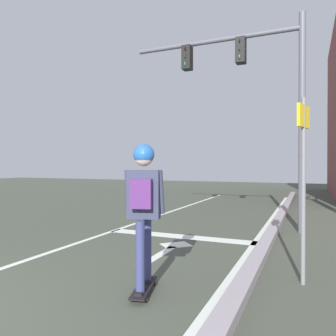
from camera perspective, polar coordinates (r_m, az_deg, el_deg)
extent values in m
cube|color=silver|center=(8.58, -8.02, -10.29)|extent=(0.12, 20.00, 0.01)
cube|color=silver|center=(7.45, 15.16, -11.96)|extent=(0.12, 20.00, 0.01)
cube|color=silver|center=(7.53, 2.37, -11.80)|extent=(3.51, 0.40, 0.01)
cube|color=silver|center=(6.02, -1.69, -14.96)|extent=(0.16, 1.40, 0.01)
cube|color=silver|center=(6.78, 1.42, -13.20)|extent=(0.71, 0.71, 0.01)
cube|color=#9A9298|center=(7.40, 17.12, -11.51)|extent=(0.24, 24.00, 0.14)
cube|color=black|center=(4.39, -4.22, -19.98)|extent=(0.39, 0.84, 0.02)
cube|color=#B2B2B7|center=(4.65, -3.42, -18.97)|extent=(0.16, 0.09, 0.01)
cylinder|color=#2D2C22|center=(4.68, -4.57, -19.26)|extent=(0.04, 0.06, 0.05)
cylinder|color=#2D2C22|center=(4.65, -2.26, -19.41)|extent=(0.04, 0.06, 0.05)
cube|color=#B2B2B7|center=(4.15, -5.12, -21.46)|extent=(0.16, 0.09, 0.01)
cylinder|color=#2D2C22|center=(4.18, -6.42, -21.76)|extent=(0.04, 0.06, 0.05)
cylinder|color=#2D2C22|center=(4.14, -3.81, -21.98)|extent=(0.04, 0.06, 0.05)
cylinder|color=navy|center=(4.45, -3.63, -13.78)|extent=(0.11, 0.11, 0.86)
cube|color=black|center=(4.57, -3.62, -18.84)|extent=(0.15, 0.25, 0.03)
cylinder|color=navy|center=(4.07, -4.87, -15.16)|extent=(0.11, 0.11, 0.86)
cube|color=black|center=(4.20, -4.87, -20.62)|extent=(0.15, 0.25, 0.03)
cube|color=#353A53|center=(4.13, -4.23, -4.57)|extent=(0.44, 0.28, 0.60)
cylinder|color=#353A53|center=(4.21, -6.95, -4.10)|extent=(0.07, 0.11, 0.55)
cylinder|color=#353A53|center=(4.12, -1.25, -4.20)|extent=(0.07, 0.14, 0.55)
sphere|color=beige|center=(4.12, -4.23, 1.95)|extent=(0.24, 0.24, 0.24)
sphere|color=#2762B4|center=(4.12, -4.23, 2.36)|extent=(0.27, 0.27, 0.27)
cube|color=#55296C|center=(4.00, -4.67, -4.46)|extent=(0.29, 0.20, 0.36)
cylinder|color=#5A5A65|center=(8.44, 22.28, 7.28)|extent=(0.16, 0.16, 5.22)
cylinder|color=#5A5A65|center=(9.28, 7.86, 21.02)|extent=(4.33, 0.12, 0.12)
cube|color=black|center=(9.01, 12.55, 19.29)|extent=(0.24, 0.28, 0.64)
cylinder|color=#3A0605|center=(8.94, 12.36, 20.81)|extent=(0.02, 0.10, 0.10)
cylinder|color=#3C3106|center=(8.87, 12.36, 19.60)|extent=(0.02, 0.10, 0.10)
cylinder|color=green|center=(8.80, 12.35, 18.37)|extent=(0.02, 0.10, 0.10)
cube|color=black|center=(9.37, 3.36, 18.55)|extent=(0.24, 0.28, 0.64)
cylinder|color=#3A0605|center=(9.30, 3.03, 19.99)|extent=(0.02, 0.10, 0.10)
cylinder|color=#3C3106|center=(9.24, 3.03, 18.82)|extent=(0.02, 0.10, 0.10)
cylinder|color=green|center=(9.18, 3.03, 17.63)|extent=(0.02, 0.10, 0.10)
cylinder|color=slate|center=(4.78, 22.45, -3.74)|extent=(0.06, 0.06, 2.52)
cube|color=yellow|center=(4.81, 22.50, 8.33)|extent=(0.15, 0.44, 0.30)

